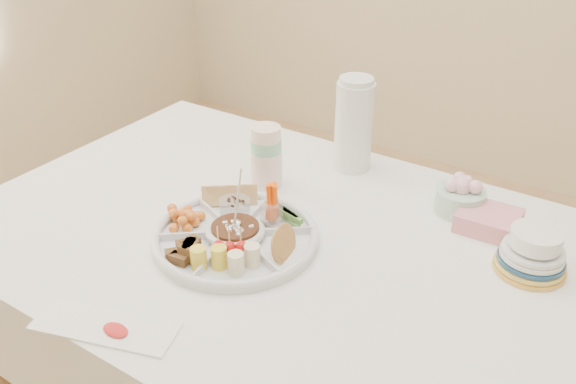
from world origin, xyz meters
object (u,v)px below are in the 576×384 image
Objects in this scene: party_tray at (236,234)px; thermos at (354,123)px; dining_table at (279,349)px; plate_stack at (533,251)px.

party_tray is 0.49m from thermos.
thermos is (0.05, 0.48, 0.11)m from party_tray.
party_tray reaches higher than dining_table.
thermos is (-0.01, 0.39, 0.52)m from dining_table.
plate_stack reaches higher than party_tray.
thermos is at bearing 159.00° from plate_stack.
thermos is 0.60m from plate_stack.
party_tray is at bearing -125.55° from dining_table.
plate_stack is (0.60, 0.27, 0.03)m from party_tray.
plate_stack is (0.55, -0.21, -0.09)m from thermos.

